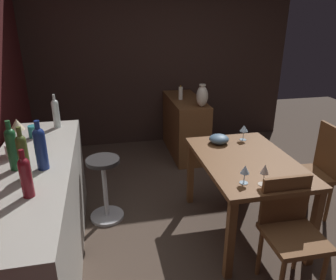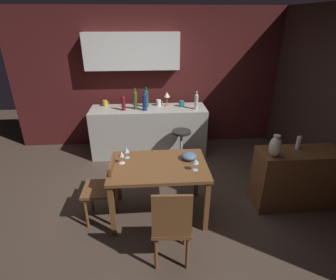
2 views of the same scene
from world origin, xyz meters
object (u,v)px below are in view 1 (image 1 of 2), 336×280
at_px(wine_glass_center, 265,170).
at_px(counter_lamp, 17,127).
at_px(bar_stool, 105,187).
at_px(wine_bottle_olive, 23,156).
at_px(wine_bottle_cobalt, 40,147).
at_px(sideboard_cabinet, 185,126).
at_px(wine_bottle_green, 12,147).
at_px(chair_by_doorway, 316,169).
at_px(vase_ceramic_ivory, 202,96).
at_px(wine_bottle_clear, 56,112).
at_px(dining_table, 246,169).
at_px(pillar_candle_tall, 181,93).
at_px(cup_teal, 34,131).
at_px(wine_bottle_ruby, 26,175).
at_px(wine_glass_right, 244,129).
at_px(wine_glass_left, 245,170).
at_px(chair_near_window, 290,229).
at_px(fruit_bowl, 219,139).
at_px(cup_white, 12,151).

height_order(wine_glass_center, counter_lamp, counter_lamp).
height_order(bar_stool, wine_bottle_olive, wine_bottle_olive).
distance_m(wine_bottle_cobalt, counter_lamp, 0.47).
distance_m(sideboard_cabinet, wine_bottle_olive, 2.85).
height_order(wine_bottle_green, counter_lamp, wine_bottle_green).
bearing_deg(chair_by_doorway, vase_ceramic_ivory, 29.74).
bearing_deg(sideboard_cabinet, wine_bottle_clear, 125.16).
height_order(sideboard_cabinet, wine_bottle_cobalt, wine_bottle_cobalt).
bearing_deg(dining_table, pillar_candle_tall, 4.73).
bearing_deg(bar_stool, cup_teal, 83.67).
xyz_separation_m(sideboard_cabinet, wine_bottle_ruby, (-2.41, 1.62, 0.63)).
bearing_deg(wine_glass_right, vase_ceramic_ivory, 7.15).
xyz_separation_m(wine_bottle_cobalt, counter_lamp, (0.41, 0.23, 0.02)).
bearing_deg(pillar_candle_tall, dining_table, -175.27).
distance_m(wine_bottle_olive, counter_lamp, 0.59).
bearing_deg(dining_table, wine_bottle_green, 94.19).
height_order(sideboard_cabinet, vase_ceramic_ivory, vase_ceramic_ivory).
xyz_separation_m(sideboard_cabinet, vase_ceramic_ivory, (-0.43, -0.10, 0.55)).
xyz_separation_m(wine_bottle_ruby, pillar_candle_tall, (2.39, -1.54, -0.13)).
relative_size(wine_glass_right, wine_bottle_cobalt, 0.43).
distance_m(wine_glass_left, wine_bottle_cobalt, 1.49).
distance_m(wine_glass_left, wine_bottle_green, 1.68).
relative_size(wine_bottle_cobalt, vase_ceramic_ivory, 1.25).
bearing_deg(wine_bottle_cobalt, cup_teal, 14.53).
bearing_deg(sideboard_cabinet, chair_near_window, -177.20).
bearing_deg(counter_lamp, fruit_bowl, -84.89).
height_order(chair_near_window, wine_bottle_ruby, wine_bottle_ruby).
distance_m(wine_glass_right, fruit_bowl, 0.28).
height_order(chair_near_window, chair_by_doorway, chair_by_doorway).
xyz_separation_m(fruit_bowl, cup_white, (-0.31, 1.81, 0.17)).
height_order(dining_table, cup_teal, cup_teal).
distance_m(chair_near_window, wine_bottle_clear, 2.30).
xyz_separation_m(sideboard_cabinet, fruit_bowl, (-1.47, 0.04, 0.37)).
bearing_deg(cup_teal, wine_glass_left, -119.05).
bearing_deg(chair_near_window, wine_bottle_olive, 79.16).
xyz_separation_m(fruit_bowl, cup_teal, (0.11, 1.72, 0.17)).
bearing_deg(pillar_candle_tall, sideboard_cabinet, -71.27).
height_order(sideboard_cabinet, bar_stool, sideboard_cabinet).
distance_m(wine_bottle_clear, cup_teal, 0.31).
bearing_deg(vase_ceramic_ivory, fruit_bowl, 171.98).
height_order(wine_bottle_olive, cup_white, wine_bottle_olive).
bearing_deg(chair_near_window, fruit_bowl, 8.88).
xyz_separation_m(wine_glass_right, cup_teal, (0.07, 2.00, 0.10)).
bearing_deg(wine_glass_right, cup_teal, 87.90).
bearing_deg(dining_table, chair_near_window, -175.71).
bearing_deg(chair_near_window, wine_glass_left, 43.30).
bearing_deg(wine_bottle_ruby, wine_glass_right, -62.22).
xyz_separation_m(wine_bottle_cobalt, cup_white, (0.26, 0.26, -0.12)).
xyz_separation_m(wine_glass_right, pillar_candle_tall, (1.41, 0.31, 0.05)).
bearing_deg(chair_by_doorway, wine_bottle_cobalt, 96.09).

